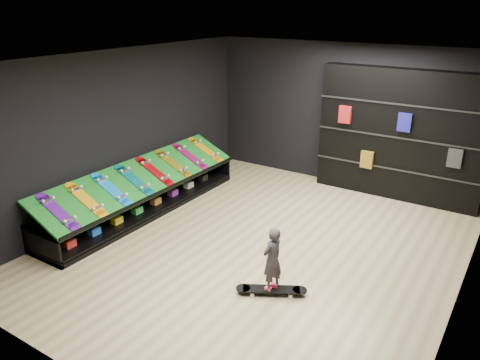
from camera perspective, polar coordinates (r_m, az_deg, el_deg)
The scene contains 19 objects.
floor at distance 7.79m, azimuth 2.31°, elevation -8.05°, with size 6.00×7.00×0.01m, color tan.
ceiling at distance 6.85m, azimuth 2.69°, elevation 14.44°, with size 6.00×7.00×0.01m, color white.
wall_back at distance 10.24m, azimuth 12.59°, elevation 7.67°, with size 6.00×0.02×3.00m, color black.
wall_front at distance 4.76m, azimuth -19.76°, elevation -9.07°, with size 6.00×0.02×3.00m, color black.
wall_left at distance 9.01m, azimuth -14.26°, elevation 5.70°, with size 0.02×7.00×3.00m, color black.
wall_right at distance 6.32m, azimuth 26.62°, elevation -2.53°, with size 0.02×7.00×3.00m, color black.
display_rack at distance 9.10m, azimuth -11.61°, elevation -2.26°, with size 0.90×4.50×0.50m, color black, non-canonical shape.
turf_ramp at distance 8.90m, azimuth -11.59°, elevation 0.40°, with size 1.00×4.50×0.04m, color #0F6317.
back_shelving at distance 9.78m, azimuth 18.92°, elevation 5.16°, with size 3.24×0.38×2.59m, color black.
floor_skateboard at distance 6.63m, azimuth 3.84°, elevation -13.41°, with size 0.98×0.22×0.09m, color black, non-canonical shape.
child at distance 6.45m, azimuth 3.91°, elevation -11.02°, with size 0.21×0.15×0.55m, color black.
display_board_0 at distance 7.76m, azimuth -21.28°, elevation -3.63°, with size 0.98×0.22×0.09m, color purple, non-canonical shape.
display_board_1 at distance 8.05m, azimuth -18.22°, elevation -2.32°, with size 0.98×0.22×0.09m, color orange, non-canonical shape.
display_board_2 at distance 8.36m, azimuth -15.39°, elevation -1.11°, with size 0.98×0.22×0.09m, color blue, non-canonical shape.
display_board_3 at distance 8.70m, azimuth -12.78°, elevation 0.01°, with size 0.98×0.22×0.09m, color #0C8C99, non-canonical shape.
display_board_4 at distance 9.06m, azimuth -10.36°, elevation 1.05°, with size 0.98×0.22×0.09m, color red, non-canonical shape.
display_board_5 at distance 9.44m, azimuth -8.14°, elevation 2.01°, with size 0.98×0.22×0.09m, color yellow, non-canonical shape.
display_board_6 at distance 9.83m, azimuth -6.08°, elevation 2.88°, with size 0.98×0.22×0.09m, color #E5198C, non-canonical shape.
display_board_7 at distance 10.24m, azimuth -4.18°, elevation 3.69°, with size 0.98×0.22×0.09m, color yellow, non-canonical shape.
Camera 1 is at (3.43, -5.88, 3.79)m, focal length 35.00 mm.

